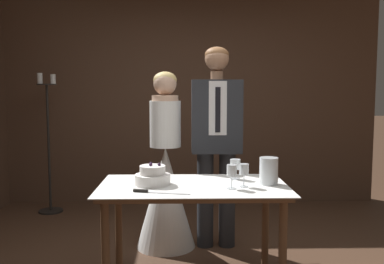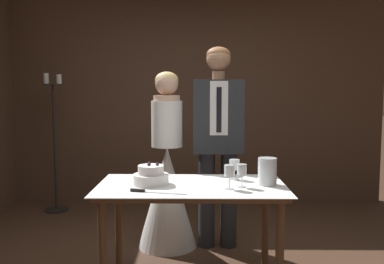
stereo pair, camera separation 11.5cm
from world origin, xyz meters
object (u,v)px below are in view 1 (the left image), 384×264
(wine_glass_far, at_px, (232,171))
(cake_table, at_px, (193,198))
(cake_knife, at_px, (150,192))
(groom, at_px, (216,135))
(hurricane_candle, at_px, (269,172))
(wine_glass_middle, at_px, (235,165))
(wine_glass_near, at_px, (244,170))
(bride, at_px, (166,183))
(candle_stand, at_px, (49,150))
(tiered_cake, at_px, (153,177))

(wine_glass_far, bearing_deg, cake_table, 154.27)
(cake_knife, relative_size, groom, 0.21)
(wine_glass_far, xyz_separation_m, groom, (-0.03, 0.94, 0.15))
(wine_glass_far, bearing_deg, groom, 91.84)
(wine_glass_far, relative_size, hurricane_candle, 0.86)
(cake_knife, height_order, wine_glass_middle, wine_glass_middle)
(wine_glass_near, relative_size, wine_glass_middle, 1.06)
(bride, height_order, candle_stand, candle_stand)
(hurricane_candle, bearing_deg, wine_glass_far, -154.47)
(hurricane_candle, xyz_separation_m, bride, (-0.78, 0.81, -0.26))
(hurricane_candle, height_order, candle_stand, candle_stand)
(hurricane_candle, height_order, bride, bride)
(cake_table, bearing_deg, cake_knife, -142.26)
(wine_glass_middle, bearing_deg, hurricane_candle, -39.85)
(tiered_cake, height_order, hurricane_candle, hurricane_candle)
(cake_table, relative_size, candle_stand, 0.83)
(hurricane_candle, xyz_separation_m, candle_stand, (-2.18, 1.95, -0.11))
(groom, xyz_separation_m, candle_stand, (-1.87, 1.15, -0.29))
(wine_glass_middle, relative_size, hurricane_candle, 0.79)
(wine_glass_middle, bearing_deg, tiered_cake, -163.96)
(cake_knife, xyz_separation_m, groom, (0.52, 1.04, 0.27))
(wine_glass_middle, height_order, hurricane_candle, hurricane_candle)
(cake_knife, distance_m, wine_glass_far, 0.58)
(wine_glass_near, xyz_separation_m, hurricane_candle, (0.19, 0.08, -0.03))
(tiered_cake, distance_m, hurricane_candle, 0.84)
(tiered_cake, xyz_separation_m, hurricane_candle, (0.84, -0.01, 0.03))
(tiered_cake, distance_m, candle_stand, 2.37)
(bride, bearing_deg, wine_glass_near, -56.48)
(cake_table, height_order, hurricane_candle, hurricane_candle)
(bride, bearing_deg, wine_glass_middle, -48.28)
(cake_table, bearing_deg, groom, 74.19)
(hurricane_candle, bearing_deg, wine_glass_near, -158.17)
(bride, bearing_deg, cake_table, -74.20)
(tiered_cake, xyz_separation_m, groom, (0.52, 0.80, 0.22))
(groom, distance_m, candle_stand, 2.21)
(wine_glass_near, xyz_separation_m, groom, (-0.12, 0.88, 0.16))
(cake_table, distance_m, bride, 0.85)
(cake_table, distance_m, candle_stand, 2.56)
(wine_glass_near, distance_m, bride, 1.10)
(wine_glass_middle, xyz_separation_m, candle_stand, (-1.96, 1.77, -0.12))
(cake_table, bearing_deg, wine_glass_near, -10.70)
(tiered_cake, height_order, cake_knife, tiered_cake)
(wine_glass_near, bearing_deg, tiered_cake, 172.79)
(wine_glass_far, distance_m, candle_stand, 2.83)
(wine_glass_far, bearing_deg, wine_glass_middle, 78.66)
(tiered_cake, xyz_separation_m, wine_glass_middle, (0.62, 0.18, 0.05))
(hurricane_candle, bearing_deg, cake_knife, -164.25)
(groom, bearing_deg, cake_table, -105.81)
(cake_table, distance_m, wine_glass_near, 0.42)
(tiered_cake, bearing_deg, cake_knife, -89.99)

